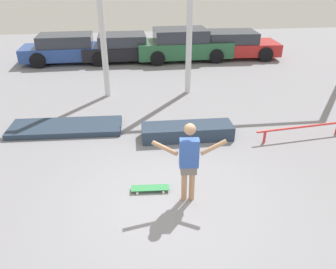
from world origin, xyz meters
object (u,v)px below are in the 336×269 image
(manual_pad, at_px, (66,127))
(parked_car_red, at_px, (233,45))
(skateboarder, at_px, (189,159))
(parked_car_black, at_px, (125,48))
(skateboard, at_px, (150,188))
(parked_car_green, at_px, (183,45))
(grind_rail, at_px, (303,128))
(grind_box, at_px, (187,131))
(parked_car_blue, at_px, (69,49))

(manual_pad, distance_m, parked_car_red, 10.01)
(skateboarder, relative_size, parked_car_black, 0.42)
(skateboard, xyz_separation_m, parked_car_green, (2.31, 10.12, 0.64))
(skateboard, height_order, parked_car_red, parked_car_red)
(parked_car_black, height_order, parked_car_green, parked_car_green)
(grind_rail, bearing_deg, manual_pad, 168.99)
(skateboard, distance_m, grind_box, 2.47)
(parked_car_black, relative_size, parked_car_red, 0.93)
(parked_car_green, bearing_deg, manual_pad, -123.84)
(parked_car_blue, bearing_deg, skateboard, -75.51)
(grind_box, distance_m, manual_pad, 3.39)
(skateboarder, distance_m, parked_car_red, 11.35)
(skateboard, bearing_deg, manual_pad, 128.47)
(skateboard, relative_size, parked_car_green, 0.18)
(parked_car_black, bearing_deg, parked_car_blue, 179.31)
(skateboard, height_order, parked_car_green, parked_car_green)
(skateboard, height_order, grind_rail, grind_rail)
(parked_car_red, bearing_deg, parked_car_green, -174.77)
(parked_car_blue, distance_m, parked_car_black, 2.56)
(grind_rail, bearing_deg, parked_car_black, 118.52)
(grind_rail, height_order, parked_car_black, parked_car_black)
(skateboarder, distance_m, parked_car_green, 10.60)
(skateboarder, distance_m, grind_box, 2.68)
(parked_car_green, bearing_deg, parked_car_black, 174.51)
(grind_box, distance_m, parked_car_blue, 9.13)
(parked_car_blue, xyz_separation_m, parked_car_red, (7.82, -0.08, -0.00))
(parked_car_blue, bearing_deg, skateboarder, -72.52)
(skateboarder, relative_size, parked_car_blue, 0.38)
(manual_pad, xyz_separation_m, parked_car_black, (1.70, 7.26, 0.52))
(skateboarder, xyz_separation_m, skateboard, (-0.72, 0.35, -0.87))
(grind_rail, distance_m, parked_car_red, 8.44)
(skateboarder, relative_size, manual_pad, 0.54)
(parked_car_black, bearing_deg, parked_car_red, -1.40)
(parked_car_blue, distance_m, parked_car_green, 5.31)
(skateboarder, bearing_deg, grind_rail, 37.03)
(grind_box, distance_m, parked_car_green, 8.03)
(manual_pad, height_order, parked_car_green, parked_car_green)
(grind_box, bearing_deg, grind_rail, -7.05)
(skateboarder, height_order, skateboard, skateboarder)
(parked_car_green, bearing_deg, skateboard, -104.57)
(manual_pad, bearing_deg, grind_box, -14.56)
(grind_rail, distance_m, parked_car_green, 8.53)
(manual_pad, xyz_separation_m, parked_car_blue, (-0.86, 7.27, 0.55))
(skateboarder, xyz_separation_m, parked_car_black, (-1.15, 10.66, -0.34))
(manual_pad, bearing_deg, parked_car_green, 57.90)
(parked_car_blue, relative_size, parked_car_green, 0.99)
(manual_pad, distance_m, grind_rail, 6.43)
(skateboarder, height_order, manual_pad, skateboarder)
(skateboarder, relative_size, parked_car_green, 0.37)
(skateboard, relative_size, parked_car_red, 0.19)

